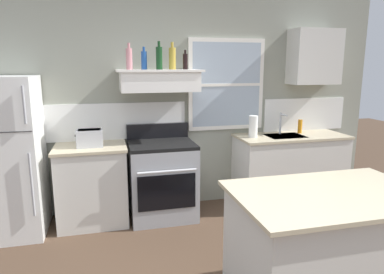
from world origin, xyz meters
name	(u,v)px	position (x,y,z in m)	size (l,w,h in m)	color
back_wall	(178,101)	(0.03, 2.23, 1.35)	(5.40, 0.11, 2.70)	gray
refrigerator	(6,158)	(-1.90, 1.84, 0.84)	(0.70, 0.72, 1.69)	white
counter_left_of_stove	(92,184)	(-1.05, 1.90, 0.46)	(0.79, 0.63, 0.91)	silver
toaster	(90,138)	(-1.05, 1.87, 1.01)	(0.30, 0.20, 0.19)	silver
stove_range	(162,179)	(-0.25, 1.86, 0.46)	(0.76, 0.69, 1.09)	#9EA0A5
range_hood_shelf	(159,80)	(-0.25, 1.96, 1.62)	(0.96, 0.52, 0.24)	white
bottle_rose_pink	(129,58)	(-0.58, 1.97, 1.87)	(0.07, 0.07, 0.29)	#C67F84
bottle_blue_liqueur	(144,60)	(-0.41, 1.98, 1.85)	(0.07, 0.07, 0.25)	#1E478C
bottle_dark_green_wine	(159,58)	(-0.25, 1.94, 1.88)	(0.07, 0.07, 0.31)	#143819
bottle_champagne_gold_foil	(172,58)	(-0.08, 2.00, 1.87)	(0.08, 0.08, 0.31)	#B29333
bottle_balsamic_dark	(185,61)	(0.07, 2.00, 1.84)	(0.06, 0.06, 0.22)	black
counter_right_with_sink	(289,169)	(1.45, 1.90, 0.46)	(1.43, 0.63, 0.91)	silver
sink_faucet	(281,121)	(1.35, 2.00, 1.08)	(0.03, 0.17, 0.28)	silver
paper_towel_roll	(253,127)	(0.91, 1.90, 1.04)	(0.11, 0.11, 0.27)	white
dish_soap_bottle	(300,126)	(1.63, 2.00, 1.00)	(0.06, 0.06, 0.18)	orange
kitchen_island	(327,251)	(0.66, -0.04, 0.46)	(1.40, 0.90, 0.91)	silver
upper_cabinet_right	(314,57)	(1.80, 2.04, 1.90)	(0.64, 0.32, 0.70)	silver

